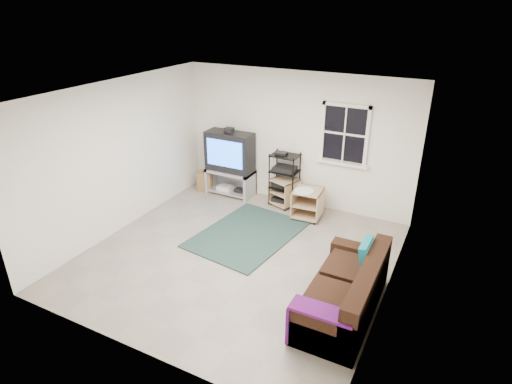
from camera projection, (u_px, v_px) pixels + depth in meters
The scene contains 8 objects.
room at pixel (344, 138), 7.70m from camera, with size 4.60×4.62×4.60m.
tv_unit at pixel (230, 158), 8.74m from camera, with size 0.98×0.49×1.44m.
av_rack at pixel (284, 182), 8.41m from camera, with size 0.54×0.39×1.07m.
side_table_left at pixel (286, 191), 8.47m from camera, with size 0.59×0.59×0.54m.
side_table_right at pixel (308, 201), 7.95m from camera, with size 0.55×0.57×0.59m.
sofa at pixel (346, 293), 5.53m from camera, with size 0.81×1.83×0.84m.
shag_rug at pixel (247, 234), 7.47m from camera, with size 1.44×1.98×0.02m, color black.
paper_bag at pixel (205, 182), 9.09m from camera, with size 0.30×0.19×0.43m, color olive.
Camera 1 is at (2.92, -5.05, 3.78)m, focal length 30.00 mm.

